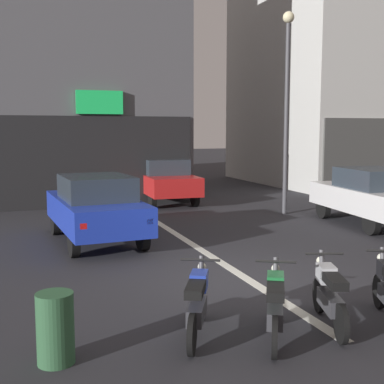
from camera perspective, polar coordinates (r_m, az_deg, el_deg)
ground_plane at (r=9.61m, az=6.16°, el=-9.61°), size 120.00×120.00×0.00m
lane_centre_line at (r=15.10m, az=-3.72°, el=-3.46°), size 0.20×18.00×0.01m
building_mid_block at (r=23.04m, az=-13.76°, el=12.94°), size 8.16×9.57×10.43m
building_far_right at (r=28.87m, az=17.05°, el=19.78°), size 9.31×9.73×18.57m
car_blue_crossing_near at (r=12.60m, az=-10.65°, el=-1.59°), size 2.03×4.21×1.64m
car_white_parked_kerbside at (r=15.50m, az=19.31°, el=-0.27°), size 2.17×4.26×1.64m
car_red_down_street at (r=19.22m, az=-3.10°, el=1.45°), size 1.90×4.16×1.64m
street_lamp at (r=16.77m, az=10.51°, el=10.89°), size 0.36×0.36×6.38m
motorcycle_blue_row_leftmost at (r=6.93m, az=0.62°, el=-12.22°), size 0.81×1.52×0.98m
motorcycle_green_row_left_mid at (r=6.94m, az=9.22°, el=-12.30°), size 0.86×1.50×0.98m
motorcycle_silver_row_centre at (r=7.51m, az=15.04°, el=-10.93°), size 0.69×1.60×0.98m
trash_bin at (r=6.40m, az=-14.96°, el=-14.44°), size 0.44×0.44×0.85m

